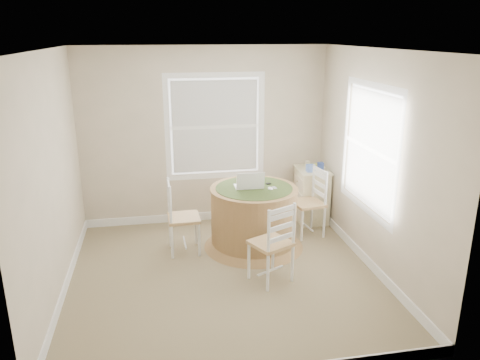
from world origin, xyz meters
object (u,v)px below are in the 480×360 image
object	(u,v)px
chair_left	(184,218)
laptop	(249,185)
chair_right	(308,203)
round_table	(254,215)
chair_near	(271,243)
corner_chest	(311,195)

from	to	relation	value
chair_left	laptop	xyz separation A→B (m)	(0.86, 0.01, 0.39)
chair_right	laptop	size ratio (longest dim) A/B	2.57
round_table	chair_right	world-z (taller)	chair_right
chair_left	chair_near	xyz separation A→B (m)	(0.93, -0.94, 0.00)
laptop	chair_right	bearing A→B (deg)	-164.32
chair_left	laptop	bearing A→B (deg)	-90.82
laptop	chair_left	bearing A→B (deg)	1.88
corner_chest	chair_right	bearing A→B (deg)	-110.93
chair_left	chair_right	distance (m)	1.77
chair_left	chair_right	world-z (taller)	same
chair_near	chair_right	world-z (taller)	same
chair_near	laptop	bearing A→B (deg)	-112.01
round_table	corner_chest	world-z (taller)	round_table
chair_right	chair_left	bearing A→B (deg)	-91.76
chair_right	laptop	xyz separation A→B (m)	(-0.89, -0.22, 0.39)
round_table	laptop	size ratio (longest dim) A/B	3.61
round_table	corner_chest	size ratio (longest dim) A/B	1.64
round_table	chair_near	bearing A→B (deg)	-97.65
chair_near	chair_left	bearing A→B (deg)	-71.46
round_table	laptop	bearing A→B (deg)	157.31
corner_chest	laptop	bearing A→B (deg)	-143.83
laptop	round_table	bearing A→B (deg)	166.59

